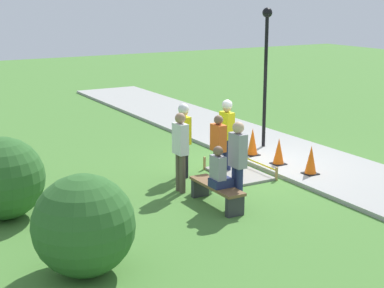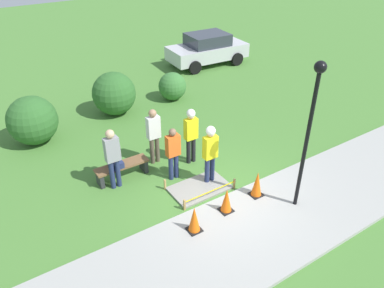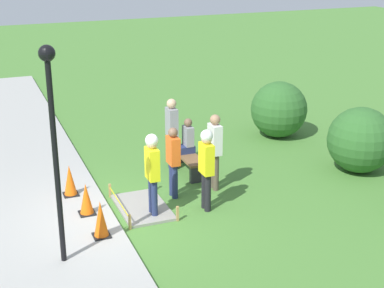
{
  "view_description": "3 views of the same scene",
  "coord_description": "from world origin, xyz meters",
  "px_view_note": "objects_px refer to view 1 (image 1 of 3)",
  "views": [
    {
      "loc": [
        -12.03,
        8.77,
        4.37
      ],
      "look_at": [
        -0.39,
        2.1,
        0.98
      ],
      "focal_mm": 55.0,
      "sensor_mm": 36.0,
      "label": 1
    },
    {
      "loc": [
        -5.14,
        -6.27,
        6.71
      ],
      "look_at": [
        0.03,
        1.7,
        0.86
      ],
      "focal_mm": 35.0,
      "sensor_mm": 36.0,
      "label": 2
    },
    {
      "loc": [
        10.98,
        -2.58,
        5.74
      ],
      "look_at": [
        -0.94,
        2.11,
        1.14
      ],
      "focal_mm": 55.0,
      "sensor_mm": 36.0,
      "label": 3
    }
  ],
  "objects_px": {
    "traffic_cone_far_patch": "(279,151)",
    "person_seated_on_bench": "(219,171)",
    "traffic_cone_near_patch": "(311,160)",
    "worker_supervisor": "(227,129)",
    "park_bench": "(217,191)",
    "worker_assistant": "(184,133)",
    "bystander_in_orange_shirt": "(218,145)",
    "bystander_in_gray_shirt": "(180,147)",
    "bystander_in_white_shirt": "(238,159)",
    "traffic_cone_sidewalk_edge": "(252,142)",
    "lamppost_near": "(266,57)"
  },
  "relations": [
    {
      "from": "traffic_cone_near_patch",
      "to": "traffic_cone_sidewalk_edge",
      "type": "relative_size",
      "value": 0.95
    },
    {
      "from": "traffic_cone_near_patch",
      "to": "worker_supervisor",
      "type": "distance_m",
      "value": 2.23
    },
    {
      "from": "traffic_cone_far_patch",
      "to": "park_bench",
      "type": "xyz_separation_m",
      "value": [
        -1.62,
        2.92,
        -0.11
      ]
    },
    {
      "from": "person_seated_on_bench",
      "to": "worker_supervisor",
      "type": "height_order",
      "value": "worker_supervisor"
    },
    {
      "from": "park_bench",
      "to": "bystander_in_orange_shirt",
      "type": "bearing_deg",
      "value": -33.33
    },
    {
      "from": "traffic_cone_near_patch",
      "to": "traffic_cone_far_patch",
      "type": "xyz_separation_m",
      "value": [
        1.09,
        0.15,
        -0.01
      ]
    },
    {
      "from": "traffic_cone_near_patch",
      "to": "bystander_in_orange_shirt",
      "type": "bearing_deg",
      "value": 71.69
    },
    {
      "from": "traffic_cone_far_patch",
      "to": "bystander_in_orange_shirt",
      "type": "relative_size",
      "value": 0.41
    },
    {
      "from": "bystander_in_orange_shirt",
      "to": "bystander_in_gray_shirt",
      "type": "height_order",
      "value": "bystander_in_gray_shirt"
    },
    {
      "from": "person_seated_on_bench",
      "to": "lamppost_near",
      "type": "height_order",
      "value": "lamppost_near"
    },
    {
      "from": "traffic_cone_far_patch",
      "to": "bystander_in_white_shirt",
      "type": "height_order",
      "value": "bystander_in_white_shirt"
    },
    {
      "from": "traffic_cone_sidewalk_edge",
      "to": "bystander_in_gray_shirt",
      "type": "relative_size",
      "value": 0.41
    },
    {
      "from": "person_seated_on_bench",
      "to": "worker_supervisor",
      "type": "relative_size",
      "value": 0.48
    },
    {
      "from": "bystander_in_orange_shirt",
      "to": "person_seated_on_bench",
      "type": "bearing_deg",
      "value": 148.34
    },
    {
      "from": "traffic_cone_sidewalk_edge",
      "to": "worker_supervisor",
      "type": "height_order",
      "value": "worker_supervisor"
    },
    {
      "from": "person_seated_on_bench",
      "to": "traffic_cone_sidewalk_edge",
      "type": "bearing_deg",
      "value": -45.43
    },
    {
      "from": "bystander_in_gray_shirt",
      "to": "lamppost_near",
      "type": "relative_size",
      "value": 0.47
    },
    {
      "from": "park_bench",
      "to": "bystander_in_orange_shirt",
      "type": "relative_size",
      "value": 0.95
    },
    {
      "from": "person_seated_on_bench",
      "to": "worker_assistant",
      "type": "bearing_deg",
      "value": -10.84
    },
    {
      "from": "bystander_in_gray_shirt",
      "to": "bystander_in_white_shirt",
      "type": "distance_m",
      "value": 1.62
    },
    {
      "from": "bystander_in_white_shirt",
      "to": "lamppost_near",
      "type": "distance_m",
      "value": 5.27
    },
    {
      "from": "worker_assistant",
      "to": "bystander_in_orange_shirt",
      "type": "xyz_separation_m",
      "value": [
        -0.89,
        -0.44,
        -0.17
      ]
    },
    {
      "from": "worker_assistant",
      "to": "bystander_in_gray_shirt",
      "type": "relative_size",
      "value": 1.0
    },
    {
      "from": "park_bench",
      "to": "worker_supervisor",
      "type": "relative_size",
      "value": 0.86
    },
    {
      "from": "traffic_cone_far_patch",
      "to": "traffic_cone_near_patch",
      "type": "bearing_deg",
      "value": -172.4
    },
    {
      "from": "traffic_cone_sidewalk_edge",
      "to": "park_bench",
      "type": "relative_size",
      "value": 0.48
    },
    {
      "from": "traffic_cone_far_patch",
      "to": "worker_supervisor",
      "type": "height_order",
      "value": "worker_supervisor"
    },
    {
      "from": "traffic_cone_far_patch",
      "to": "lamppost_near",
      "type": "xyz_separation_m",
      "value": [
        1.72,
        -0.79,
        2.24
      ]
    },
    {
      "from": "traffic_cone_sidewalk_edge",
      "to": "bystander_in_gray_shirt",
      "type": "distance_m",
      "value": 3.47
    },
    {
      "from": "person_seated_on_bench",
      "to": "bystander_in_gray_shirt",
      "type": "bearing_deg",
      "value": 6.9
    },
    {
      "from": "traffic_cone_near_patch",
      "to": "lamppost_near",
      "type": "distance_m",
      "value": 3.64
    },
    {
      "from": "traffic_cone_sidewalk_edge",
      "to": "worker_assistant",
      "type": "xyz_separation_m",
      "value": [
        -0.54,
        2.47,
        0.64
      ]
    },
    {
      "from": "person_seated_on_bench",
      "to": "bystander_in_gray_shirt",
      "type": "relative_size",
      "value": 0.48
    },
    {
      "from": "traffic_cone_near_patch",
      "to": "lamppost_near",
      "type": "bearing_deg",
      "value": -12.93
    },
    {
      "from": "traffic_cone_near_patch",
      "to": "worker_supervisor",
      "type": "height_order",
      "value": "worker_supervisor"
    },
    {
      "from": "traffic_cone_near_patch",
      "to": "bystander_in_white_shirt",
      "type": "height_order",
      "value": "bystander_in_white_shirt"
    },
    {
      "from": "worker_assistant",
      "to": "lamppost_near",
      "type": "relative_size",
      "value": 0.47
    },
    {
      "from": "traffic_cone_far_patch",
      "to": "worker_assistant",
      "type": "distance_m",
      "value": 2.67
    },
    {
      "from": "traffic_cone_far_patch",
      "to": "person_seated_on_bench",
      "type": "xyz_separation_m",
      "value": [
        -1.78,
        2.97,
        0.39
      ]
    },
    {
      "from": "traffic_cone_far_patch",
      "to": "bystander_in_orange_shirt",
      "type": "bearing_deg",
      "value": 99.47
    },
    {
      "from": "worker_supervisor",
      "to": "bystander_in_orange_shirt",
      "type": "height_order",
      "value": "worker_supervisor"
    },
    {
      "from": "park_bench",
      "to": "worker_supervisor",
      "type": "height_order",
      "value": "worker_supervisor"
    },
    {
      "from": "bystander_in_white_shirt",
      "to": "traffic_cone_far_patch",
      "type": "bearing_deg",
      "value": -53.38
    },
    {
      "from": "traffic_cone_sidewalk_edge",
      "to": "bystander_in_orange_shirt",
      "type": "bearing_deg",
      "value": 125.28
    },
    {
      "from": "traffic_cone_far_patch",
      "to": "traffic_cone_sidewalk_edge",
      "type": "bearing_deg",
      "value": 3.15
    },
    {
      "from": "traffic_cone_far_patch",
      "to": "person_seated_on_bench",
      "type": "bearing_deg",
      "value": 120.96
    },
    {
      "from": "park_bench",
      "to": "bystander_in_white_shirt",
      "type": "height_order",
      "value": "bystander_in_white_shirt"
    },
    {
      "from": "traffic_cone_sidewalk_edge",
      "to": "traffic_cone_far_patch",
      "type": "bearing_deg",
      "value": -176.85
    },
    {
      "from": "traffic_cone_far_patch",
      "to": "bystander_in_gray_shirt",
      "type": "relative_size",
      "value": 0.38
    },
    {
      "from": "person_seated_on_bench",
      "to": "worker_supervisor",
      "type": "distance_m",
      "value": 2.76
    }
  ]
}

